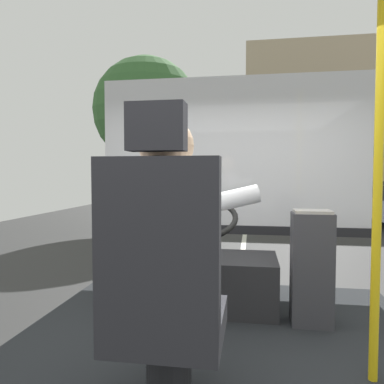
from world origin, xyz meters
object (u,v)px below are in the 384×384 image
fare_box (312,268)px  parked_car_blue (367,197)px  bus_driver (169,238)px  steering_console (205,279)px  driver_seat (164,293)px  handrail_pole (378,170)px

fare_box → parked_car_blue: 15.30m
bus_driver → steering_console: bearing=90.0°
fare_box → bus_driver: bearing=-126.5°
driver_seat → steering_console: size_ratio=1.19×
bus_driver → fare_box: size_ratio=1.05×
steering_console → fare_box: (0.76, -0.20, 0.17)m
bus_driver → handrail_pole: 1.08m
steering_console → fare_box: size_ratio=1.39×
bus_driver → parked_car_blue: 16.53m
driver_seat → handrail_pole: size_ratio=0.62×
driver_seat → handrail_pole: 1.19m
steering_console → fare_box: steering_console is taller
steering_console → handrail_pole: size_ratio=0.52×
bus_driver → fare_box: bus_driver is taller
parked_car_blue → steering_console: bearing=-110.5°
bus_driver → steering_console: bus_driver is taller
driver_seat → handrail_pole: (0.97, 0.48, 0.51)m
bus_driver → handrail_pole: size_ratio=0.39×
handrail_pole → fare_box: bearing=106.9°
handrail_pole → parked_car_blue: (4.40, 15.24, -1.06)m
driver_seat → parked_car_blue: bearing=71.1°
steering_console → handrail_pole: (0.97, -0.86, 0.83)m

